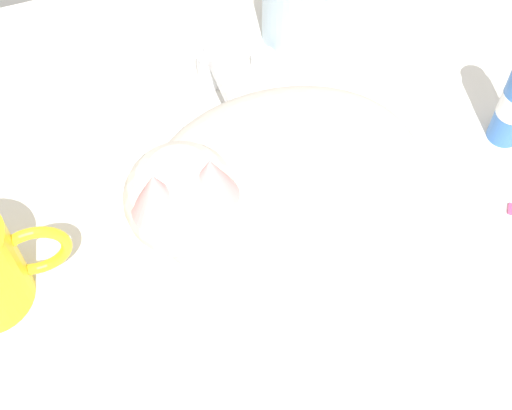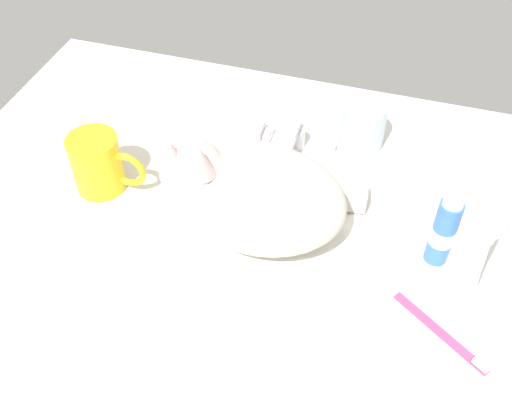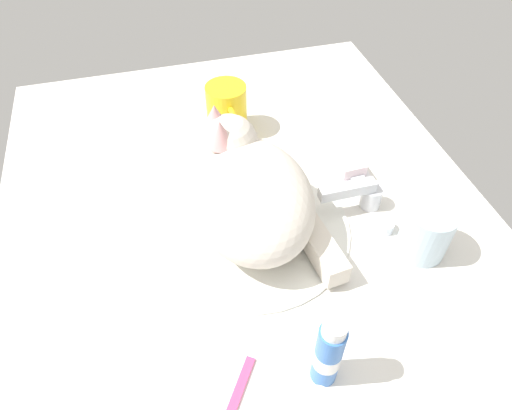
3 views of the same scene
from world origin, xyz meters
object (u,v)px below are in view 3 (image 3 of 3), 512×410
at_px(rinse_cup, 426,232).
at_px(cat, 250,190).
at_px(soap_bar, 348,163).
at_px(coffee_mug, 227,109).
at_px(toothpaste_bottle, 328,353).
at_px(faucet, 363,196).

bearing_deg(rinse_cup, cat, -116.76).
distance_m(cat, rinse_cup, 0.28).
bearing_deg(soap_bar, rinse_cup, 11.35).
relative_size(coffee_mug, rinse_cup, 1.43).
relative_size(coffee_mug, toothpaste_bottle, 0.95).
distance_m(cat, soap_bar, 0.22).
height_order(cat, toothpaste_bottle, cat).
xyz_separation_m(coffee_mug, rinse_cup, (0.38, 0.22, -0.01)).
distance_m(cat, coffee_mug, 0.26).
bearing_deg(toothpaste_bottle, soap_bar, 152.72).
bearing_deg(faucet, coffee_mug, -147.53).
bearing_deg(cat, faucet, 86.16).
bearing_deg(coffee_mug, soap_bar, 45.03).
height_order(faucet, coffee_mug, coffee_mug).
distance_m(coffee_mug, rinse_cup, 0.44).
distance_m(faucet, cat, 0.20).
height_order(faucet, soap_bar, faucet).
xyz_separation_m(faucet, rinse_cup, (0.11, 0.05, 0.02)).
xyz_separation_m(coffee_mug, toothpaste_bottle, (0.53, 0.00, 0.01)).
xyz_separation_m(rinse_cup, toothpaste_bottle, (0.15, -0.22, 0.02)).
bearing_deg(soap_bar, coffee_mug, -134.97).
distance_m(faucet, soap_bar, 0.09).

